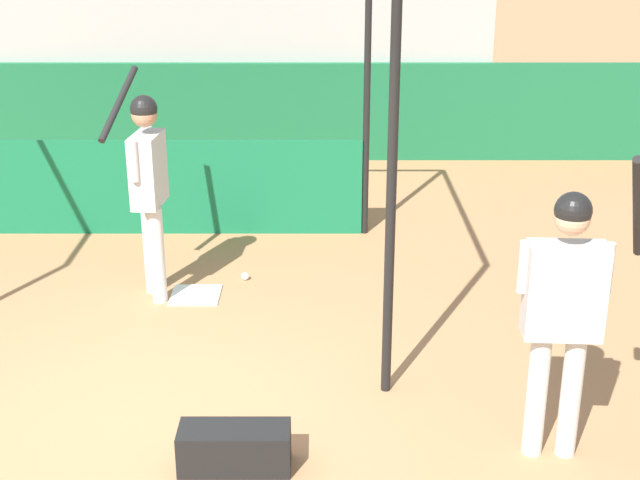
{
  "coord_description": "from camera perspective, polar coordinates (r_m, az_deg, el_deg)",
  "views": [
    {
      "loc": [
        1.2,
        -5.07,
        3.33
      ],
      "look_at": [
        1.2,
        1.06,
        1.01
      ],
      "focal_mm": 50.0,
      "sensor_mm": 36.0,
      "label": 1
    }
  ],
  "objects": [
    {
      "name": "bleacher_section",
      "position": [
        14.18,
        -5.01,
        14.06
      ],
      "size": [
        7.05,
        4.0,
        3.41
      ],
      "color": "#9E9E99",
      "rests_on": "ground"
    },
    {
      "name": "outfield_wall",
      "position": [
        12.33,
        -5.65,
        8.15
      ],
      "size": [
        24.0,
        0.12,
        1.33
      ],
      "color": "#196038",
      "rests_on": "ground"
    },
    {
      "name": "baseball",
      "position": [
        8.43,
        -4.8,
        -2.33
      ],
      "size": [
        0.07,
        0.07,
        0.07
      ],
      "color": "white",
      "rests_on": "ground"
    },
    {
      "name": "ground_plane",
      "position": [
        6.18,
        -11.48,
        -12.28
      ],
      "size": [
        60.0,
        60.0,
        0.0
      ],
      "primitive_type": "plane",
      "color": "#A8754C"
    },
    {
      "name": "player_waiting",
      "position": [
        5.6,
        15.44,
        -3.83
      ],
      "size": [
        0.8,
        0.51,
        2.05
      ],
      "rotation": [
        0.0,
        0.0,
        -0.06
      ],
      "color": "silver",
      "rests_on": "ground"
    },
    {
      "name": "batting_cage",
      "position": [
        8.8,
        -10.46,
        6.46
      ],
      "size": [
        4.21,
        3.39,
        2.94
      ],
      "color": "black",
      "rests_on": "ground"
    },
    {
      "name": "equipment_bag",
      "position": [
        5.74,
        -5.47,
        -13.1
      ],
      "size": [
        0.7,
        0.28,
        0.28
      ],
      "color": "black",
      "rests_on": "ground"
    },
    {
      "name": "player_batter",
      "position": [
        7.84,
        -10.95,
        3.99
      ],
      "size": [
        0.53,
        0.95,
        1.97
      ],
      "rotation": [
        0.0,
        0.0,
        1.48
      ],
      "color": "silver",
      "rests_on": "ground"
    },
    {
      "name": "home_plate",
      "position": [
        8.15,
        -7.96,
        -3.5
      ],
      "size": [
        0.44,
        0.44,
        0.02
      ],
      "color": "white",
      "rests_on": "ground"
    }
  ]
}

